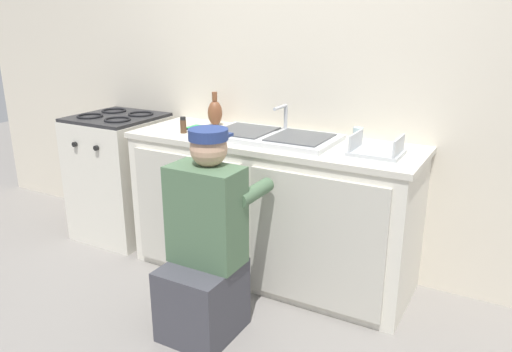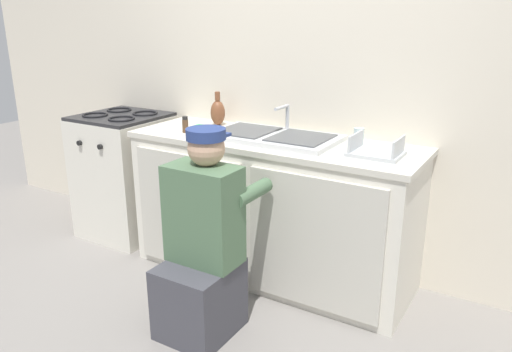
# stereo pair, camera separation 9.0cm
# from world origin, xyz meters

# --- Properties ---
(ground_plane) EXTENTS (12.00, 12.00, 0.00)m
(ground_plane) POSITION_xyz_m (0.00, 0.00, 0.00)
(ground_plane) COLOR gray
(back_wall) EXTENTS (6.00, 0.10, 2.50)m
(back_wall) POSITION_xyz_m (0.00, 0.65, 1.25)
(back_wall) COLOR beige
(back_wall) RESTS_ON ground_plane
(counter_cabinet) EXTENTS (1.80, 0.62, 0.88)m
(counter_cabinet) POSITION_xyz_m (0.00, 0.29, 0.44)
(counter_cabinet) COLOR silver
(counter_cabinet) RESTS_ON ground_plane
(countertop) EXTENTS (1.84, 0.62, 0.03)m
(countertop) POSITION_xyz_m (0.00, 0.30, 0.89)
(countertop) COLOR beige
(countertop) RESTS_ON counter_cabinet
(sink_double_basin) EXTENTS (0.80, 0.44, 0.19)m
(sink_double_basin) POSITION_xyz_m (0.00, 0.30, 0.93)
(sink_double_basin) COLOR silver
(sink_double_basin) RESTS_ON countertop
(stove_range) EXTENTS (0.60, 0.62, 0.95)m
(stove_range) POSITION_xyz_m (-1.29, 0.30, 0.47)
(stove_range) COLOR silver
(stove_range) RESTS_ON ground_plane
(plumber_person) EXTENTS (0.42, 0.61, 1.10)m
(plumber_person) POSITION_xyz_m (-0.01, -0.43, 0.46)
(plumber_person) COLOR #3F3F47
(plumber_person) RESTS_ON ground_plane
(vase_decorative) EXTENTS (0.10, 0.10, 0.23)m
(vase_decorative) POSITION_xyz_m (-0.53, 0.47, 1.00)
(vase_decorative) COLOR brown
(vase_decorative) RESTS_ON countertop
(spice_bottle_pepper) EXTENTS (0.04, 0.04, 0.10)m
(spice_bottle_pepper) POSITION_xyz_m (-0.58, 0.17, 0.96)
(spice_bottle_pepper) COLOR #513823
(spice_bottle_pepper) RESTS_ON countertop
(dish_rack_tray) EXTENTS (0.28, 0.22, 0.11)m
(dish_rack_tray) POSITION_xyz_m (0.66, 0.26, 0.94)
(dish_rack_tray) COLOR #B2B7BC
(dish_rack_tray) RESTS_ON countertop
(cell_phone) EXTENTS (0.07, 0.14, 0.01)m
(cell_phone) POSITION_xyz_m (-0.60, 0.32, 0.92)
(cell_phone) COLOR black
(cell_phone) RESTS_ON countertop
(water_glass) EXTENTS (0.06, 0.06, 0.10)m
(water_glass) POSITION_xyz_m (0.50, 0.44, 0.96)
(water_glass) COLOR #ADC6CC
(water_glass) RESTS_ON countertop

